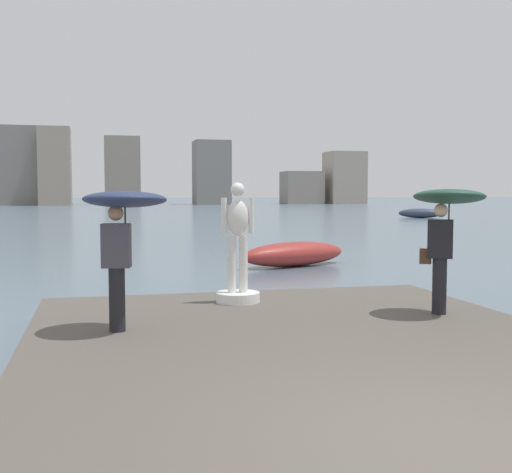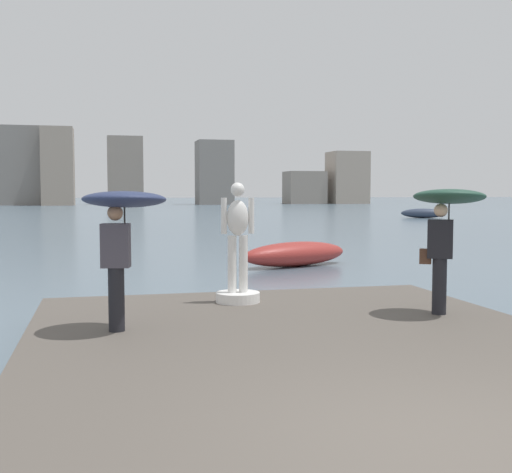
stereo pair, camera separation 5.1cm
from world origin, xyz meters
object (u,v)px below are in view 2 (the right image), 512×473
at_px(onlooker_left, 122,217).
at_px(onlooker_right, 446,215).
at_px(boat_near, 423,213).
at_px(boat_mid, 295,254).
at_px(statue_white_figure, 238,259).

distance_m(onlooker_left, onlooker_right, 4.93).
xyz_separation_m(boat_near, boat_mid, (-21.42, -32.18, -0.04)).
bearing_deg(onlooker_right, boat_mid, 86.43).
distance_m(statue_white_figure, onlooker_left, 2.87).
bearing_deg(statue_white_figure, onlooker_left, -136.83).
relative_size(statue_white_figure, onlooker_left, 1.06).
distance_m(onlooker_right, boat_mid, 10.21).
bearing_deg(boat_mid, onlooker_left, -118.75).
distance_m(boat_near, boat_mid, 38.66).
bearing_deg(onlooker_left, boat_mid, 61.25).
height_order(boat_near, boat_mid, boat_near).
xyz_separation_m(statue_white_figure, onlooker_left, (-2.00, -1.88, 0.82)).
height_order(statue_white_figure, onlooker_left, statue_white_figure).
xyz_separation_m(onlooker_right, boat_mid, (0.63, 10.07, -1.58)).
relative_size(onlooker_right, boat_near, 0.51).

